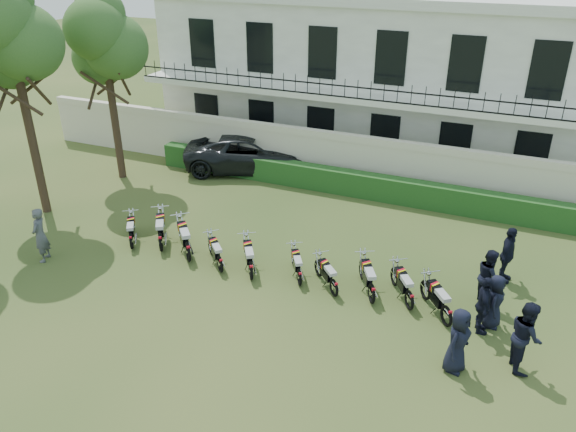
% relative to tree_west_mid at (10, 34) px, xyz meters
% --- Properties ---
extents(ground, '(100.00, 100.00, 0.00)m').
position_rel_tree_west_mid_xyz_m(ground, '(9.46, -1.00, -6.67)').
color(ground, '#2E481D').
rests_on(ground, ground).
extents(perimeter_wall, '(30.00, 0.35, 2.30)m').
position_rel_tree_west_mid_xyz_m(perimeter_wall, '(9.46, 7.00, -5.50)').
color(perimeter_wall, beige).
rests_on(perimeter_wall, ground).
extents(hedge, '(18.00, 0.60, 1.00)m').
position_rel_tree_west_mid_xyz_m(hedge, '(10.46, 6.20, -6.17)').
color(hedge, '#1B4A1A').
rests_on(hedge, ground).
extents(building, '(20.40, 9.60, 7.40)m').
position_rel_tree_west_mid_xyz_m(building, '(9.46, 12.96, -2.96)').
color(building, white).
rests_on(building, ground).
extents(tree_west_mid, '(3.40, 3.20, 8.82)m').
position_rel_tree_west_mid_xyz_m(tree_west_mid, '(0.00, 0.00, 0.00)').
color(tree_west_mid, '#473323').
rests_on(tree_west_mid, ground).
extents(tree_west_near, '(3.40, 3.20, 7.90)m').
position_rel_tree_west_mid_xyz_m(tree_west_near, '(0.50, 4.00, -0.78)').
color(tree_west_near, '#473323').
rests_on(tree_west_near, ground).
extents(motorcycle_0, '(1.07, 1.49, 0.96)m').
position_rel_tree_west_mid_xyz_m(motorcycle_0, '(4.88, -1.13, -6.23)').
color(motorcycle_0, black).
rests_on(motorcycle_0, ground).
extents(motorcycle_1, '(1.17, 1.75, 1.10)m').
position_rel_tree_west_mid_xyz_m(motorcycle_1, '(5.89, -0.85, -6.16)').
color(motorcycle_1, black).
rests_on(motorcycle_1, ground).
extents(motorcycle_2, '(1.47, 1.62, 1.14)m').
position_rel_tree_west_mid_xyz_m(motorcycle_2, '(7.10, -1.06, -6.14)').
color(motorcycle_2, black).
rests_on(motorcycle_2, ground).
extents(motorcycle_3, '(1.28, 1.31, 0.95)m').
position_rel_tree_west_mid_xyz_m(motorcycle_3, '(8.39, -1.23, -6.23)').
color(motorcycle_3, black).
rests_on(motorcycle_3, ground).
extents(motorcycle_4, '(1.11, 1.65, 1.04)m').
position_rel_tree_west_mid_xyz_m(motorcycle_4, '(9.48, -1.23, -6.19)').
color(motorcycle_4, black).
rests_on(motorcycle_4, ground).
extents(motorcycle_5, '(0.95, 1.48, 0.92)m').
position_rel_tree_west_mid_xyz_m(motorcycle_5, '(10.98, -0.92, -6.24)').
color(motorcycle_5, black).
rests_on(motorcycle_5, ground).
extents(motorcycle_6, '(1.24, 1.31, 0.94)m').
position_rel_tree_west_mid_xyz_m(motorcycle_6, '(12.15, -1.06, -6.24)').
color(motorcycle_6, black).
rests_on(motorcycle_6, ground).
extents(motorcycle_7, '(1.02, 1.75, 1.06)m').
position_rel_tree_west_mid_xyz_m(motorcycle_7, '(13.27, -0.96, -6.18)').
color(motorcycle_7, black).
rests_on(motorcycle_7, ground).
extents(motorcycle_8, '(1.07, 1.59, 1.00)m').
position_rel_tree_west_mid_xyz_m(motorcycle_8, '(14.34, -0.83, -6.21)').
color(motorcycle_8, black).
rests_on(motorcycle_8, ground).
extents(motorcycle_9, '(1.20, 1.58, 1.03)m').
position_rel_tree_west_mid_xyz_m(motorcycle_9, '(15.43, -1.19, -6.19)').
color(motorcycle_9, black).
rests_on(motorcycle_9, ground).
extents(suv, '(6.48, 4.57, 1.64)m').
position_rel_tree_west_mid_xyz_m(suv, '(5.37, 7.00, -5.85)').
color(suv, black).
rests_on(suv, ground).
extents(inspector, '(0.66, 0.79, 1.86)m').
position_rel_tree_west_mid_xyz_m(inspector, '(2.67, -2.85, -5.74)').
color(inspector, '#5B5B60').
rests_on(inspector, ground).
extents(officer_0, '(0.75, 0.96, 1.74)m').
position_rel_tree_west_mid_xyz_m(officer_0, '(15.90, -2.85, -5.80)').
color(officer_0, black).
rests_on(officer_0, ground).
extents(officer_1, '(0.96, 1.09, 1.90)m').
position_rel_tree_west_mid_xyz_m(officer_1, '(17.40, -2.11, -5.72)').
color(officer_1, black).
rests_on(officer_1, ground).
extents(officer_2, '(0.58, 1.06, 1.70)m').
position_rel_tree_west_mid_xyz_m(officer_2, '(16.32, -1.07, -5.82)').
color(officer_2, black).
rests_on(officer_2, ground).
extents(officer_3, '(0.52, 0.79, 1.58)m').
position_rel_tree_west_mid_xyz_m(officer_3, '(16.57, -0.67, -5.88)').
color(officer_3, black).
rests_on(officer_3, ground).
extents(officer_4, '(0.84, 0.97, 1.71)m').
position_rel_tree_west_mid_xyz_m(officer_4, '(16.31, 0.46, -5.81)').
color(officer_4, black).
rests_on(officer_4, ground).
extents(officer_5, '(0.62, 1.14, 1.84)m').
position_rel_tree_west_mid_xyz_m(officer_5, '(16.70, 1.84, -5.75)').
color(officer_5, black).
rests_on(officer_5, ground).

